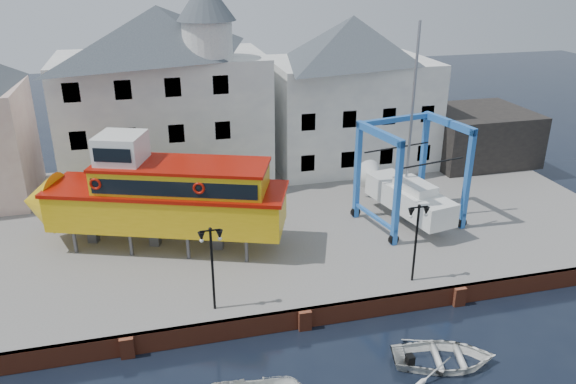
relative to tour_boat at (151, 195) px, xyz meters
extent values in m
plane|color=black|center=(6.40, -8.25, -4.06)|extent=(140.00, 140.00, 0.00)
cube|color=slate|center=(6.40, 2.75, -3.56)|extent=(44.00, 22.00, 1.00)
cube|color=brown|center=(6.40, -8.13, -3.56)|extent=(44.00, 0.25, 1.00)
cube|color=brown|center=(-1.60, -8.30, -3.56)|extent=(0.60, 0.36, 1.00)
cube|color=brown|center=(6.40, -8.30, -3.56)|extent=(0.60, 0.36, 1.00)
cube|color=brown|center=(14.40, -8.30, -3.56)|extent=(0.60, 0.36, 1.00)
cube|color=silver|center=(1.40, 10.25, 1.44)|extent=(14.00, 8.00, 9.00)
pyramid|color=#343C43|center=(1.40, 10.25, 7.54)|extent=(14.00, 8.00, 3.20)
cube|color=black|center=(-4.10, 6.29, -1.46)|extent=(1.00, 0.08, 1.20)
cube|color=black|center=(-1.10, 6.29, -1.46)|extent=(1.00, 0.08, 1.20)
cube|color=black|center=(1.90, 6.29, -1.46)|extent=(1.00, 0.08, 1.20)
cube|color=black|center=(4.90, 6.29, -1.46)|extent=(1.00, 0.08, 1.20)
cube|color=black|center=(-4.10, 6.29, 1.54)|extent=(1.00, 0.08, 1.20)
cube|color=black|center=(-1.10, 6.29, 1.54)|extent=(1.00, 0.08, 1.20)
cube|color=black|center=(1.90, 6.29, 1.54)|extent=(1.00, 0.08, 1.20)
cube|color=black|center=(4.90, 6.29, 1.54)|extent=(1.00, 0.08, 1.20)
cube|color=black|center=(-4.10, 6.29, 4.54)|extent=(1.00, 0.08, 1.20)
cube|color=black|center=(-1.10, 6.29, 4.54)|extent=(1.00, 0.08, 1.20)
cube|color=black|center=(1.90, 6.29, 4.54)|extent=(1.00, 0.08, 1.20)
cube|color=black|center=(4.90, 6.29, 4.54)|extent=(1.00, 0.08, 1.20)
cylinder|color=silver|center=(4.40, 7.85, 7.14)|extent=(3.20, 3.20, 2.40)
cube|color=silver|center=(15.40, 10.75, 0.94)|extent=(12.00, 8.00, 8.00)
pyramid|color=#343C43|center=(15.40, 10.75, 6.54)|extent=(12.00, 8.00, 3.20)
cube|color=black|center=(10.90, 6.79, -1.46)|extent=(1.00, 0.08, 1.20)
cube|color=black|center=(13.90, 6.79, -1.46)|extent=(1.00, 0.08, 1.20)
cube|color=black|center=(16.90, 6.79, -1.46)|extent=(1.00, 0.08, 1.20)
cube|color=black|center=(19.90, 6.79, -1.46)|extent=(1.00, 0.08, 1.20)
cube|color=black|center=(10.90, 6.79, 1.54)|extent=(1.00, 0.08, 1.20)
cube|color=black|center=(13.90, 6.79, 1.54)|extent=(1.00, 0.08, 1.20)
cube|color=black|center=(16.90, 6.79, 1.54)|extent=(1.00, 0.08, 1.20)
cube|color=black|center=(19.90, 6.79, 1.54)|extent=(1.00, 0.08, 1.20)
cube|color=black|center=(25.40, 8.75, -1.06)|extent=(8.00, 7.00, 4.00)
cylinder|color=black|center=(2.40, -7.05, -1.06)|extent=(0.12, 0.12, 4.00)
cube|color=black|center=(2.40, -7.05, 0.99)|extent=(0.90, 0.06, 0.06)
sphere|color=black|center=(2.40, -7.05, 1.06)|extent=(0.16, 0.16, 0.16)
cone|color=black|center=(2.00, -7.05, 0.72)|extent=(0.32, 0.32, 0.45)
sphere|color=white|center=(2.00, -7.05, 0.54)|extent=(0.18, 0.18, 0.18)
cone|color=black|center=(2.80, -7.05, 0.72)|extent=(0.32, 0.32, 0.45)
sphere|color=white|center=(2.80, -7.05, 0.54)|extent=(0.18, 0.18, 0.18)
cylinder|color=black|center=(12.40, -7.05, -1.06)|extent=(0.12, 0.12, 4.00)
cube|color=black|center=(12.40, -7.05, 0.99)|extent=(0.90, 0.06, 0.06)
sphere|color=black|center=(12.40, -7.05, 1.06)|extent=(0.16, 0.16, 0.16)
cone|color=black|center=(12.00, -7.05, 0.72)|extent=(0.32, 0.32, 0.45)
sphere|color=white|center=(12.00, -7.05, 0.54)|extent=(0.18, 0.18, 0.18)
cone|color=black|center=(12.80, -7.05, 0.72)|extent=(0.32, 0.32, 0.45)
sphere|color=white|center=(12.80, -7.05, 0.54)|extent=(0.18, 0.18, 0.18)
cylinder|color=#59595E|center=(-4.32, 0.25, -2.38)|extent=(0.26, 0.26, 1.37)
cylinder|color=#59595E|center=(-3.43, 2.64, -2.38)|extent=(0.26, 0.26, 1.37)
cylinder|color=#59595E|center=(-1.33, -0.86, -2.38)|extent=(0.26, 0.26, 1.37)
cylinder|color=#59595E|center=(-0.44, 1.53, -2.38)|extent=(0.26, 0.26, 1.37)
cylinder|color=#59595E|center=(1.66, -1.97, -2.38)|extent=(0.26, 0.26, 1.37)
cylinder|color=#59595E|center=(2.55, 0.42, -2.38)|extent=(0.26, 0.26, 1.37)
cylinder|color=#59595E|center=(4.65, -3.09, -2.38)|extent=(0.26, 0.26, 1.37)
cylinder|color=#59595E|center=(5.53, -0.69, -2.38)|extent=(0.26, 0.26, 1.37)
cube|color=#59595E|center=(-3.45, 1.28, -2.38)|extent=(0.67, 0.62, 1.37)
cube|color=#59595E|center=(-0.03, 0.01, -2.38)|extent=(0.67, 0.62, 1.37)
cube|color=#59595E|center=(3.38, -1.26, -2.38)|extent=(0.67, 0.62, 1.37)
cube|color=gold|center=(0.82, -0.30, -0.69)|extent=(13.16, 7.69, 2.00)
cone|color=gold|center=(-6.10, 2.27, -0.69)|extent=(3.09, 3.94, 3.46)
cube|color=#A01004|center=(0.82, -0.30, 0.40)|extent=(13.47, 7.92, 0.20)
cube|color=gold|center=(1.67, -0.62, 1.04)|extent=(9.62, 6.08, 1.46)
cube|color=black|center=(1.12, -2.10, 1.09)|extent=(8.22, 3.10, 0.82)
cube|color=black|center=(2.22, 0.86, 1.09)|extent=(8.22, 3.10, 0.82)
cube|color=#A01004|center=(1.67, -0.62, 1.85)|extent=(9.82, 6.23, 0.16)
cube|color=white|center=(-1.32, 0.49, 2.60)|extent=(3.05, 3.05, 1.66)
cube|color=black|center=(-1.74, -0.65, 2.67)|extent=(1.89, 0.75, 0.73)
torus|color=#A01004|center=(-2.74, -0.72, 1.22)|extent=(0.64, 0.34, 0.64)
torus|color=#A01004|center=(2.39, -2.62, 1.22)|extent=(0.64, 0.34, 0.64)
cube|color=blue|center=(13.08, -3.26, 0.02)|extent=(0.36, 0.36, 6.15)
cylinder|color=black|center=(13.08, -3.26, -2.75)|extent=(0.65, 0.33, 0.61)
cube|color=blue|center=(12.29, 0.74, 0.02)|extent=(0.36, 0.36, 6.15)
cylinder|color=black|center=(12.29, 0.74, -2.75)|extent=(0.65, 0.33, 0.61)
cube|color=blue|center=(17.95, -2.30, 0.02)|extent=(0.36, 0.36, 6.15)
cylinder|color=black|center=(17.95, -2.30, -2.75)|extent=(0.65, 0.33, 0.61)
cube|color=blue|center=(17.15, 1.71, 0.02)|extent=(0.36, 0.36, 6.15)
cylinder|color=black|center=(17.15, 1.71, -2.75)|extent=(0.65, 0.33, 0.61)
cube|color=blue|center=(12.68, -1.26, 2.94)|extent=(1.15, 4.37, 0.43)
cube|color=blue|center=(12.68, -1.26, -2.18)|extent=(1.06, 4.35, 0.18)
cube|color=blue|center=(17.55, -0.30, 2.94)|extent=(1.15, 4.37, 0.43)
cube|color=blue|center=(17.55, -0.30, -2.18)|extent=(1.06, 4.35, 0.18)
cube|color=blue|center=(14.72, 1.23, 2.94)|extent=(5.23, 1.32, 0.31)
cube|color=white|center=(15.12, -0.78, -1.48)|extent=(3.26, 6.86, 1.41)
cone|color=white|center=(14.36, 3.06, -1.48)|extent=(2.25, 1.77, 2.02)
cube|color=#59595E|center=(15.12, -0.78, -2.49)|extent=(0.51, 1.59, 0.61)
cube|color=white|center=(15.20, -1.21, -0.51)|extent=(1.89, 2.86, 0.53)
cylinder|color=#99999E|center=(15.03, -0.35, 4.06)|extent=(0.19, 0.19, 9.66)
cube|color=black|center=(15.42, -2.33, 1.31)|extent=(4.61, 1.02, 0.05)
cube|color=black|center=(14.81, 0.77, 1.31)|extent=(4.61, 1.02, 0.05)
imported|color=white|center=(11.51, -12.12, -4.06)|extent=(5.06, 4.16, 0.91)
camera|label=1|loc=(0.27, -29.18, 12.04)|focal=35.00mm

